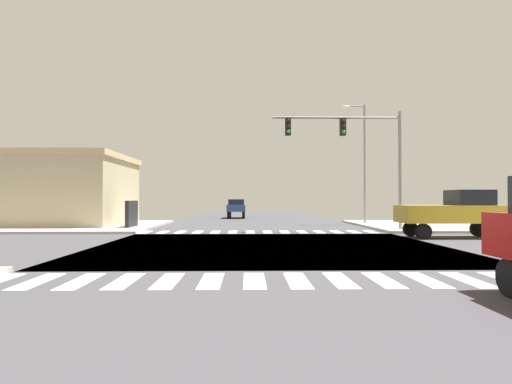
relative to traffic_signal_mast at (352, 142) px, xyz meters
The scene contains 10 objects.
ground 10.75m from the traffic_signal_mast, 124.26° to the right, with size 90.00×90.00×0.05m.
sidewalk_corner_ne 10.27m from the traffic_signal_mast, 28.93° to the left, with size 12.00×12.00×0.14m.
sidewalk_corner_nw 19.47m from the traffic_signal_mast, 166.82° to the left, with size 12.00×12.00×0.14m.
crosswalk_near 16.85m from the traffic_signal_mast, 110.14° to the right, with size 13.50×2.00×0.01m.
crosswalk_far 7.64m from the traffic_signal_mast, behind, with size 13.50×2.00×0.01m.
traffic_signal_mast is the anchor object (origin of this frame).
street_lamp 6.90m from the traffic_signal_mast, 70.03° to the left, with size 1.78×0.32×8.94m.
bank_building 23.64m from the traffic_signal_mast, 166.06° to the left, with size 17.30×9.09×5.04m.
sedan_nearside_1 19.56m from the traffic_signal_mast, 112.33° to the left, with size 1.80×4.30×1.88m.
pickup_farside_1 7.09m from the traffic_signal_mast, 46.15° to the right, with size 5.10×2.00×2.35m.
Camera 1 is at (-0.92, -17.19, 1.89)m, focal length 29.82 mm.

